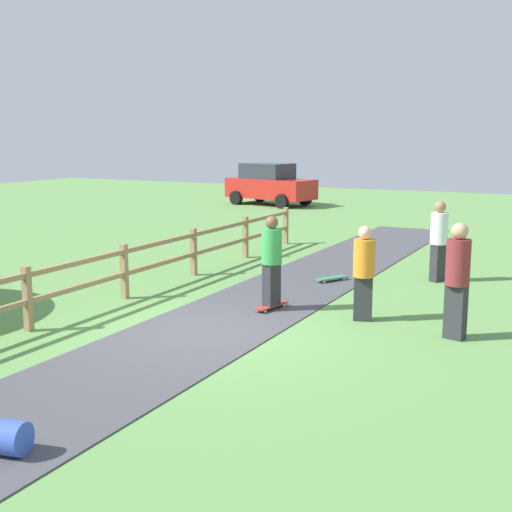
{
  "coord_description": "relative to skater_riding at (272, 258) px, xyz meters",
  "views": [
    {
      "loc": [
        5.79,
        -9.31,
        3.25
      ],
      "look_at": [
        0.09,
        1.81,
        1.0
      ],
      "focal_mm": 47.66,
      "sensor_mm": 36.0,
      "label": 1
    }
  ],
  "objects": [
    {
      "name": "asphalt_path",
      "position": [
        -0.42,
        -1.78,
        -0.99
      ],
      "size": [
        2.4,
        28.0,
        0.02
      ],
      "primitive_type": "cube",
      "color": "#47474C",
      "rests_on": "ground_plane"
    },
    {
      "name": "ground_plane",
      "position": [
        -0.42,
        -1.78,
        -1.0
      ],
      "size": [
        60.0,
        60.0,
        0.0
      ],
      "primitive_type": "plane",
      "color": "#60934C"
    },
    {
      "name": "wooden_fence",
      "position": [
        -3.02,
        -1.78,
        -0.33
      ],
      "size": [
        0.12,
        18.12,
        1.1
      ],
      "color": "#997A51",
      "rests_on": "ground_plane"
    },
    {
      "name": "bystander_maroon",
      "position": [
        3.4,
        -0.26,
        0.05
      ],
      "size": [
        0.47,
        0.47,
        1.88
      ],
      "color": "#2D2D33",
      "rests_on": "ground_plane"
    },
    {
      "name": "parked_car_red",
      "position": [
        -8.46,
        17.25,
        -0.04
      ],
      "size": [
        4.47,
        2.68,
        1.92
      ],
      "color": "red",
      "rests_on": "ground_plane"
    },
    {
      "name": "skater_riding",
      "position": [
        0.0,
        0.0,
        0.0
      ],
      "size": [
        0.45,
        0.82,
        1.75
      ],
      "color": "#B23326",
      "rests_on": "asphalt_path"
    },
    {
      "name": "bystander_orange",
      "position": [
        1.74,
        0.12,
        -0.07
      ],
      "size": [
        0.47,
        0.47,
        1.68
      ],
      "color": "#2D2D33",
      "rests_on": "ground_plane"
    },
    {
      "name": "bystander_white",
      "position": [
        2.19,
        3.98,
        -0.0
      ],
      "size": [
        0.5,
        0.5,
        1.8
      ],
      "color": "#2D2D33",
      "rests_on": "ground_plane"
    },
    {
      "name": "skateboard_loose",
      "position": [
        0.12,
        2.85,
        -0.91
      ],
      "size": [
        0.57,
        0.79,
        0.08
      ],
      "color": "#338C4C",
      "rests_on": "asphalt_path"
    }
  ]
}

